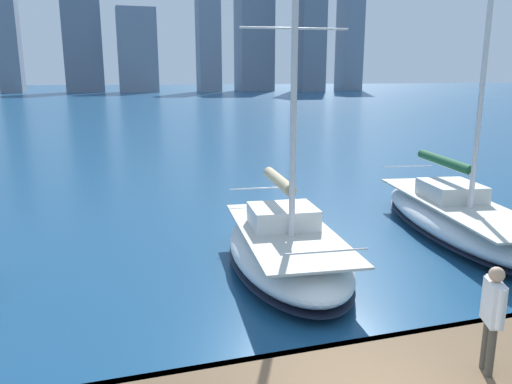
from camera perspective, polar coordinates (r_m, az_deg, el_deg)
name	(u,v)px	position (r m, az deg, el deg)	size (l,w,h in m)	color
city_skyline	(144,28)	(168.30, -12.70, 17.77)	(168.49, 24.20, 47.82)	gray
sailboat_forest	(457,215)	(17.84, 21.99, -2.50)	(4.33, 9.44, 12.67)	silver
sailboat_tan	(286,247)	(13.59, 3.44, -6.30)	(3.58, 6.99, 9.67)	white
person_white_shirt	(493,310)	(8.68, 25.42, -12.09)	(0.36, 0.61, 1.76)	#4C473D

